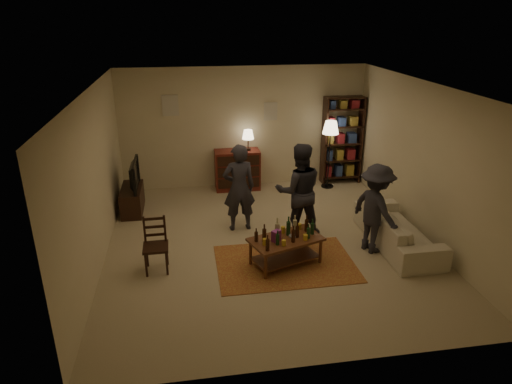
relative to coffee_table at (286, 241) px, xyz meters
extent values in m
plane|color=#C6B793|center=(-0.15, 0.73, -0.41)|extent=(6.00, 6.00, 0.00)
plane|color=beige|center=(-0.15, 3.73, 0.94)|extent=(5.50, 0.00, 5.50)
plane|color=beige|center=(-2.90, 0.73, 0.94)|extent=(0.00, 6.00, 6.00)
plane|color=beige|center=(2.60, 0.73, 0.94)|extent=(0.00, 6.00, 6.00)
plane|color=beige|center=(-0.15, -2.27, 0.94)|extent=(5.50, 0.00, 5.50)
plane|color=white|center=(-0.15, 0.73, 2.29)|extent=(6.00, 6.00, 0.00)
cube|color=beige|center=(-1.75, 3.71, 1.49)|extent=(0.35, 0.03, 0.45)
cube|color=beige|center=(0.45, 3.71, 1.29)|extent=(0.30, 0.03, 0.40)
cube|color=maroon|center=(0.00, 0.00, -0.40)|extent=(2.20, 1.50, 0.01)
cube|color=brown|center=(0.00, 0.00, 0.03)|extent=(1.26, 0.95, 0.04)
cube|color=brown|center=(0.00, 0.00, -0.29)|extent=(1.14, 0.82, 0.02)
cylinder|color=brown|center=(-0.39, -0.40, -0.20)|extent=(0.05, 0.05, 0.42)
cylinder|color=brown|center=(0.56, -0.07, -0.20)|extent=(0.05, 0.05, 0.42)
cylinder|color=brown|center=(-0.55, 0.07, -0.20)|extent=(0.05, 0.05, 0.42)
cylinder|color=brown|center=(0.40, 0.40, -0.20)|extent=(0.05, 0.05, 0.42)
cylinder|color=gold|center=(-0.36, -0.15, 0.10)|extent=(0.07, 0.07, 0.10)
cylinder|color=gold|center=(-0.08, -0.22, 0.09)|extent=(0.07, 0.07, 0.09)
cylinder|color=gold|center=(0.00, 0.20, 0.10)|extent=(0.07, 0.07, 0.11)
cylinder|color=gold|center=(0.29, -0.10, 0.09)|extent=(0.07, 0.07, 0.09)
cylinder|color=gold|center=(0.29, 0.28, 0.10)|extent=(0.07, 0.07, 0.10)
cube|color=purple|center=(-0.17, -0.04, 0.14)|extent=(0.17, 0.16, 0.18)
cylinder|color=gray|center=(0.12, 0.02, 0.06)|extent=(0.12, 0.12, 0.03)
cube|color=black|center=(-2.02, 0.13, 0.00)|extent=(0.39, 0.39, 0.04)
cylinder|color=black|center=(-2.17, -0.03, -0.21)|extent=(0.04, 0.04, 0.40)
cylinder|color=black|center=(-1.86, -0.03, -0.21)|extent=(0.04, 0.04, 0.40)
cylinder|color=black|center=(-2.18, 0.28, -0.21)|extent=(0.04, 0.04, 0.40)
cylinder|color=black|center=(-1.87, 0.28, -0.21)|extent=(0.04, 0.04, 0.40)
cube|color=black|center=(-2.02, 0.28, 0.25)|extent=(0.31, 0.03, 0.46)
cube|color=black|center=(-2.60, 2.53, -0.16)|extent=(0.40, 1.00, 0.50)
imported|color=black|center=(-2.58, 2.53, 0.37)|extent=(0.13, 0.97, 0.56)
cube|color=maroon|center=(-0.35, 3.45, 0.04)|extent=(1.00, 0.48, 0.90)
cube|color=black|center=(-0.35, 3.20, -0.19)|extent=(0.92, 0.02, 0.22)
cube|color=black|center=(-0.35, 3.20, 0.07)|extent=(0.92, 0.02, 0.22)
cube|color=black|center=(-0.35, 3.20, 0.33)|extent=(0.92, 0.02, 0.22)
cylinder|color=black|center=(-0.10, 3.45, 0.51)|extent=(0.12, 0.12, 0.04)
cylinder|color=black|center=(-0.10, 3.45, 0.64)|extent=(0.02, 0.02, 0.22)
cone|color=#FFE5B2|center=(-0.10, 3.45, 0.85)|extent=(0.26, 0.26, 0.20)
cube|color=black|center=(1.67, 3.51, 0.59)|extent=(0.04, 0.34, 2.00)
cube|color=black|center=(2.53, 3.51, 0.59)|extent=(0.04, 0.34, 2.00)
cube|color=black|center=(2.10, 3.51, -0.26)|extent=(0.90, 0.34, 0.03)
cube|color=black|center=(2.10, 3.51, 0.14)|extent=(0.90, 0.34, 0.03)
cube|color=black|center=(2.10, 3.51, 0.54)|extent=(0.90, 0.34, 0.03)
cube|color=black|center=(2.10, 3.51, 0.94)|extent=(0.90, 0.34, 0.03)
cube|color=black|center=(2.10, 3.51, 1.34)|extent=(0.90, 0.34, 0.03)
cube|color=black|center=(2.10, 3.51, 1.59)|extent=(0.90, 0.34, 0.03)
cube|color=maroon|center=(1.80, 3.51, -0.12)|extent=(0.12, 0.22, 0.26)
cube|color=navy|center=(2.05, 3.51, -0.12)|extent=(0.15, 0.22, 0.26)
cube|color=#A89038|center=(2.32, 3.51, -0.12)|extent=(0.18, 0.22, 0.26)
cube|color=navy|center=(1.80, 3.51, 0.27)|extent=(0.12, 0.22, 0.24)
cube|color=#A89038|center=(2.05, 3.51, 0.27)|extent=(0.15, 0.22, 0.24)
cube|color=maroon|center=(2.32, 3.51, 0.27)|extent=(0.18, 0.22, 0.24)
cube|color=#A89038|center=(1.80, 3.51, 0.66)|extent=(0.12, 0.22, 0.22)
cube|color=maroon|center=(2.05, 3.51, 0.66)|extent=(0.15, 0.22, 0.22)
cube|color=navy|center=(2.32, 3.51, 0.66)|extent=(0.18, 0.22, 0.22)
cube|color=maroon|center=(1.80, 3.51, 1.05)|extent=(0.12, 0.22, 0.20)
cube|color=navy|center=(2.05, 3.51, 1.05)|extent=(0.15, 0.22, 0.20)
cube|color=#A89038|center=(2.32, 3.51, 1.05)|extent=(0.18, 0.22, 0.20)
cube|color=navy|center=(1.80, 3.51, 1.44)|extent=(0.12, 0.22, 0.18)
cube|color=#A89038|center=(2.05, 3.51, 1.44)|extent=(0.15, 0.22, 0.18)
cube|color=maroon|center=(2.32, 3.51, 1.44)|extent=(0.18, 0.22, 0.18)
cylinder|color=black|center=(1.72, 3.22, -0.40)|extent=(0.28, 0.28, 0.03)
cylinder|color=black|center=(1.72, 3.22, 0.27)|extent=(0.03, 0.03, 1.36)
cone|color=#FFE5B2|center=(1.72, 3.22, 0.99)|extent=(0.36, 0.36, 0.28)
imported|color=beige|center=(2.05, 0.33, -0.11)|extent=(0.81, 2.08, 0.61)
imported|color=#2A2A32|center=(-0.56, 1.39, 0.40)|extent=(0.62, 0.44, 1.63)
imported|color=#25252D|center=(0.44, 0.95, 0.45)|extent=(0.87, 0.70, 1.72)
imported|color=#2A2932|center=(1.55, 0.22, 0.35)|extent=(0.86, 1.12, 1.53)
camera|label=1|loc=(-1.48, -6.24, 3.39)|focal=32.00mm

